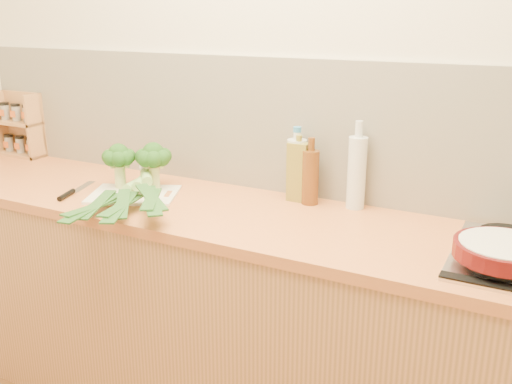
% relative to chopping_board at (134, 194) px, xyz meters
% --- Properties ---
extents(room_shell, '(3.50, 3.50, 3.50)m').
position_rel_chopping_board_xyz_m(room_shell, '(0.50, 0.32, 0.26)').
color(room_shell, beige).
rests_on(room_shell, ground).
extents(counter, '(3.20, 0.62, 0.90)m').
position_rel_chopping_board_xyz_m(counter, '(0.50, 0.03, -0.45)').
color(counter, '#B4794B').
rests_on(counter, ground).
extents(chopping_board, '(0.41, 0.36, 0.01)m').
position_rel_chopping_board_xyz_m(chopping_board, '(0.00, 0.00, 0.00)').
color(chopping_board, beige).
rests_on(chopping_board, counter).
extents(broccoli_left, '(0.14, 0.14, 0.19)m').
position_rel_chopping_board_xyz_m(broccoli_left, '(-0.10, 0.04, 0.13)').
color(broccoli_left, '#B2C271').
rests_on(broccoli_left, chopping_board).
extents(broccoli_right, '(0.15, 0.15, 0.19)m').
position_rel_chopping_board_xyz_m(broccoli_right, '(0.03, 0.10, 0.14)').
color(broccoli_right, '#B2C271').
rests_on(broccoli_right, chopping_board).
extents(leek_front, '(0.16, 0.64, 0.04)m').
position_rel_chopping_board_xyz_m(leek_front, '(-0.01, -0.04, 0.03)').
color(leek_front, white).
rests_on(leek_front, chopping_board).
extents(leek_mid, '(0.33, 0.63, 0.04)m').
position_rel_chopping_board_xyz_m(leek_mid, '(0.04, -0.03, 0.05)').
color(leek_mid, white).
rests_on(leek_mid, chopping_board).
extents(leek_back, '(0.47, 0.52, 0.04)m').
position_rel_chopping_board_xyz_m(leek_back, '(0.08, -0.01, 0.06)').
color(leek_back, white).
rests_on(leek_back, chopping_board).
extents(chefs_knife, '(0.11, 0.28, 0.02)m').
position_rel_chopping_board_xyz_m(chefs_knife, '(-0.24, -0.11, 0.00)').
color(chefs_knife, silver).
rests_on(chefs_knife, counter).
extents(skillet, '(0.41, 0.28, 0.05)m').
position_rel_chopping_board_xyz_m(skillet, '(1.38, -0.07, 0.06)').
color(skillet, '#4F0D0D').
rests_on(skillet, gas_hob).
extents(spice_rack, '(0.27, 0.11, 0.32)m').
position_rel_chopping_board_xyz_m(spice_rack, '(-0.95, 0.28, 0.14)').
color(spice_rack, tan).
rests_on(spice_rack, counter).
extents(oil_tin, '(0.08, 0.05, 0.26)m').
position_rel_chopping_board_xyz_m(oil_tin, '(0.61, 0.25, 0.11)').
color(oil_tin, olive).
rests_on(oil_tin, counter).
extents(glass_bottle, '(0.07, 0.07, 0.33)m').
position_rel_chopping_board_xyz_m(glass_bottle, '(0.83, 0.27, 0.14)').
color(glass_bottle, silver).
rests_on(glass_bottle, counter).
extents(amber_bottle, '(0.06, 0.06, 0.26)m').
position_rel_chopping_board_xyz_m(amber_bottle, '(0.67, 0.24, 0.10)').
color(amber_bottle, '#5F3412').
rests_on(amber_bottle, counter).
extents(water_bottle, '(0.08, 0.08, 0.27)m').
position_rel_chopping_board_xyz_m(water_bottle, '(0.59, 0.27, 0.11)').
color(water_bottle, silver).
rests_on(water_bottle, counter).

